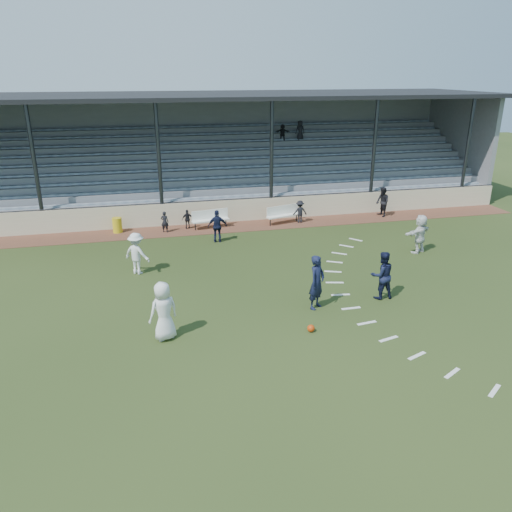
{
  "coord_description": "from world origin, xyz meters",
  "views": [
    {
      "loc": [
        -3.99,
        -14.6,
        7.85
      ],
      "look_at": [
        0.0,
        2.5,
        1.3
      ],
      "focal_mm": 35.0,
      "sensor_mm": 36.0,
      "label": 1
    }
  ],
  "objects_px": {
    "bench_left": "(210,217)",
    "player_white_lead": "(164,311)",
    "football": "(311,328)",
    "player_navy_lead": "(317,282)",
    "official": "(382,202)",
    "bench_right": "(283,213)",
    "trash_bin": "(117,225)"
  },
  "relations": [
    {
      "from": "trash_bin",
      "to": "player_navy_lead",
      "type": "height_order",
      "value": "player_navy_lead"
    },
    {
      "from": "bench_left",
      "to": "bench_right",
      "type": "xyz_separation_m",
      "value": [
        3.99,
        -0.02,
        0.0
      ]
    },
    {
      "from": "player_white_lead",
      "to": "official",
      "type": "height_order",
      "value": "player_white_lead"
    },
    {
      "from": "bench_right",
      "to": "player_navy_lead",
      "type": "bearing_deg",
      "value": -116.13
    },
    {
      "from": "bench_left",
      "to": "player_white_lead",
      "type": "relative_size",
      "value": 1.08
    },
    {
      "from": "bench_left",
      "to": "trash_bin",
      "type": "height_order",
      "value": "bench_left"
    },
    {
      "from": "player_navy_lead",
      "to": "bench_right",
      "type": "bearing_deg",
      "value": 40.01
    },
    {
      "from": "football",
      "to": "player_navy_lead",
      "type": "distance_m",
      "value": 1.96
    },
    {
      "from": "player_navy_lead",
      "to": "official",
      "type": "xyz_separation_m",
      "value": [
        7.58,
        10.22,
        -0.12
      ]
    },
    {
      "from": "trash_bin",
      "to": "player_white_lead",
      "type": "bearing_deg",
      "value": -81.49
    },
    {
      "from": "bench_right",
      "to": "bench_left",
      "type": "bearing_deg",
      "value": 163.29
    },
    {
      "from": "bench_left",
      "to": "football",
      "type": "xyz_separation_m",
      "value": [
        1.51,
        -11.87,
        -0.46
      ]
    },
    {
      "from": "trash_bin",
      "to": "official",
      "type": "relative_size",
      "value": 0.46
    },
    {
      "from": "trash_bin",
      "to": "football",
      "type": "xyz_separation_m",
      "value": [
        6.28,
        -12.14,
        -0.28
      ]
    },
    {
      "from": "trash_bin",
      "to": "football",
      "type": "relative_size",
      "value": 3.21
    },
    {
      "from": "player_navy_lead",
      "to": "official",
      "type": "relative_size",
      "value": 1.17
    },
    {
      "from": "bench_right",
      "to": "trash_bin",
      "type": "height_order",
      "value": "bench_right"
    },
    {
      "from": "bench_left",
      "to": "football",
      "type": "bearing_deg",
      "value": -93.41
    },
    {
      "from": "bench_right",
      "to": "official",
      "type": "relative_size",
      "value": 1.22
    },
    {
      "from": "bench_right",
      "to": "official",
      "type": "height_order",
      "value": "official"
    },
    {
      "from": "player_white_lead",
      "to": "player_navy_lead",
      "type": "bearing_deg",
      "value": 167.27
    },
    {
      "from": "bench_right",
      "to": "football",
      "type": "relative_size",
      "value": 8.49
    },
    {
      "from": "bench_left",
      "to": "player_white_lead",
      "type": "distance_m",
      "value": 11.64
    },
    {
      "from": "bench_left",
      "to": "trash_bin",
      "type": "distance_m",
      "value": 4.78
    },
    {
      "from": "player_white_lead",
      "to": "bench_left",
      "type": "bearing_deg",
      "value": -128.23
    },
    {
      "from": "bench_right",
      "to": "trash_bin",
      "type": "xyz_separation_m",
      "value": [
        -8.76,
        0.29,
        -0.18
      ]
    },
    {
      "from": "bench_left",
      "to": "official",
      "type": "xyz_separation_m",
      "value": [
        9.83,
        -0.04,
        0.27
      ]
    },
    {
      "from": "bench_right",
      "to": "player_navy_lead",
      "type": "relative_size",
      "value": 1.04
    },
    {
      "from": "football",
      "to": "official",
      "type": "relative_size",
      "value": 0.14
    },
    {
      "from": "trash_bin",
      "to": "bench_left",
      "type": "bearing_deg",
      "value": -3.25
    },
    {
      "from": "football",
      "to": "official",
      "type": "xyz_separation_m",
      "value": [
        8.32,
        11.83,
        0.73
      ]
    },
    {
      "from": "bench_left",
      "to": "player_white_lead",
      "type": "bearing_deg",
      "value": -115.87
    }
  ]
}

